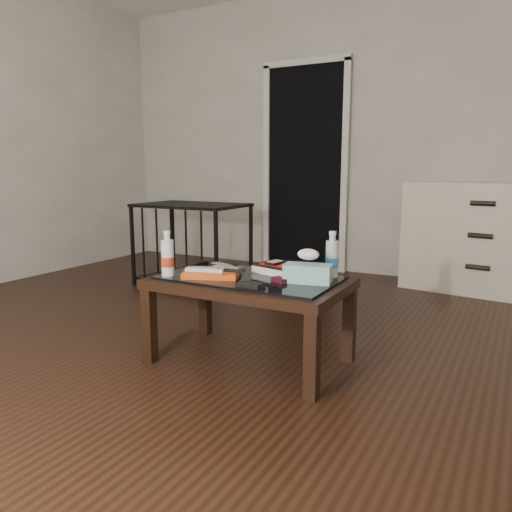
{
  "coord_description": "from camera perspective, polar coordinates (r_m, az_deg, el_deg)",
  "views": [
    {
      "loc": [
        1.58,
        -2.21,
        1.02
      ],
      "look_at": [
        0.32,
        0.12,
        0.55
      ],
      "focal_mm": 35.0,
      "sensor_mm": 36.0,
      "label": 1
    }
  ],
  "objects": [
    {
      "name": "ground",
      "position": [
        2.9,
        -6.72,
        -10.57
      ],
      "size": [
        5.0,
        5.0,
        0.0
      ],
      "primitive_type": "plane",
      "color": "black",
      "rests_on": "ground"
    },
    {
      "name": "room_shell",
      "position": [
        2.78,
        -7.46,
        22.43
      ],
      "size": [
        5.0,
        5.0,
        5.0
      ],
      "color": "silver",
      "rests_on": "ground"
    },
    {
      "name": "doorway",
      "position": [
        5.08,
        5.65,
        10.09
      ],
      "size": [
        0.9,
        0.08,
        2.07
      ],
      "color": "black",
      "rests_on": "ground"
    },
    {
      "name": "coffee_table",
      "position": [
        2.61,
        -0.74,
        -3.76
      ],
      "size": [
        1.0,
        0.6,
        0.46
      ],
      "color": "black",
      "rests_on": "ground"
    },
    {
      "name": "dresser",
      "position": [
        4.49,
        24.47,
        1.88
      ],
      "size": [
        1.26,
        0.66,
        0.9
      ],
      "rotation": [
        0.0,
        0.0,
        -0.14
      ],
      "color": "silver",
      "rests_on": "ground"
    },
    {
      "name": "pet_crate",
      "position": [
        4.41,
        -7.26,
        -0.3
      ],
      "size": [
        1.0,
        0.76,
        0.71
      ],
      "rotation": [
        0.0,
        0.0,
        -0.19
      ],
      "color": "black",
      "rests_on": "ground"
    },
    {
      "name": "magazines",
      "position": [
        2.62,
        -5.03,
        -1.96
      ],
      "size": [
        0.34,
        0.3,
        0.03
      ],
      "primitive_type": "cube",
      "rotation": [
        0.0,
        0.0,
        0.38
      ],
      "color": "#C74612",
      "rests_on": "coffee_table"
    },
    {
      "name": "remote_silver",
      "position": [
        2.59,
        -5.86,
        -1.52
      ],
      "size": [
        0.21,
        0.1,
        0.02
      ],
      "primitive_type": "cube",
      "rotation": [
        0.0,
        0.0,
        0.26
      ],
      "color": "#BCBBC1",
      "rests_on": "magazines"
    },
    {
      "name": "remote_black_front",
      "position": [
        2.59,
        -3.4,
        -1.45
      ],
      "size": [
        0.2,
        0.06,
        0.02
      ],
      "primitive_type": "cube",
      "rotation": [
        0.0,
        0.0,
        0.04
      ],
      "color": "black",
      "rests_on": "magazines"
    },
    {
      "name": "remote_black_back",
      "position": [
        2.67,
        -3.81,
        -1.15
      ],
      "size": [
        0.2,
        0.12,
        0.02
      ],
      "primitive_type": "cube",
      "rotation": [
        0.0,
        0.0,
        -0.38
      ],
      "color": "black",
      "rests_on": "magazines"
    },
    {
      "name": "textbook",
      "position": [
        2.68,
        2.76,
        -1.45
      ],
      "size": [
        0.29,
        0.26,
        0.05
      ],
      "primitive_type": "cube",
      "rotation": [
        0.0,
        0.0,
        -0.27
      ],
      "color": "black",
      "rests_on": "coffee_table"
    },
    {
      "name": "dvd_mailers",
      "position": [
        2.68,
        2.76,
        -0.91
      ],
      "size": [
        0.22,
        0.19,
        0.01
      ],
      "primitive_type": "cube",
      "rotation": [
        0.0,
        0.0,
        -0.35
      ],
      "color": "red",
      "rests_on": "textbook"
    },
    {
      "name": "ipod",
      "position": [
        2.66,
        2.19,
        -0.74
      ],
      "size": [
        0.08,
        0.11,
        0.02
      ],
      "primitive_type": "cube",
      "rotation": [
        0.0,
        0.0,
        -0.17
      ],
      "color": "black",
      "rests_on": "dvd_mailers"
    },
    {
      "name": "flip_phone",
      "position": [
        2.47,
        2.78,
        -2.75
      ],
      "size": [
        0.1,
        0.08,
        0.02
      ],
      "primitive_type": "cube",
      "rotation": [
        0.0,
        0.0,
        -0.47
      ],
      "color": "black",
      "rests_on": "coffee_table"
    },
    {
      "name": "wallet",
      "position": [
        2.37,
        -0.58,
        -3.3
      ],
      "size": [
        0.13,
        0.08,
        0.02
      ],
      "primitive_type": "cube",
      "rotation": [
        0.0,
        0.0,
        -0.09
      ],
      "color": "black",
      "rests_on": "coffee_table"
    },
    {
      "name": "water_bottle_left",
      "position": [
        2.63,
        -10.09,
        0.3
      ],
      "size": [
        0.07,
        0.07,
        0.24
      ],
      "primitive_type": "cylinder",
      "rotation": [
        0.0,
        0.0,
        0.15
      ],
      "color": "silver",
      "rests_on": "coffee_table"
    },
    {
      "name": "water_bottle_right",
      "position": [
        2.6,
        8.69,
        0.21
      ],
      "size": [
        0.08,
        0.08,
        0.24
      ],
      "primitive_type": "cylinder",
      "rotation": [
        0.0,
        0.0,
        -0.22
      ],
      "color": "silver",
      "rests_on": "coffee_table"
    },
    {
      "name": "tissue_box",
      "position": [
        2.47,
        5.96,
        -1.98
      ],
      "size": [
        0.25,
        0.16,
        0.09
      ],
      "primitive_type": "cube",
      "rotation": [
        0.0,
        0.0,
        0.2
      ],
      "color": "teal",
      "rests_on": "coffee_table"
    }
  ]
}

